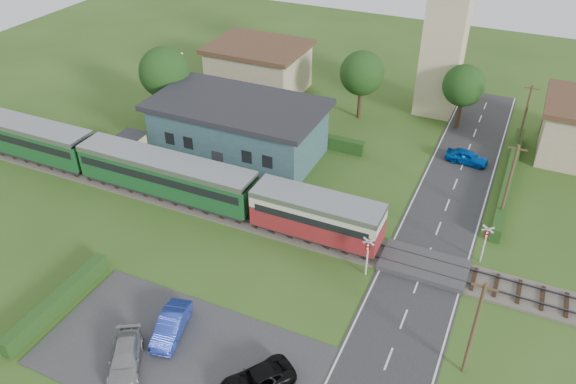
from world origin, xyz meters
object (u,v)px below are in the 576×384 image
at_px(crossing_signal_far, 486,239).
at_px(pedestrian_near, 303,194).
at_px(station_building, 238,128).
at_px(car_on_road, 467,157).
at_px(car_park_silver, 125,358).
at_px(house_west, 259,67).
at_px(train, 135,166).
at_px(car_park_dark, 256,381).
at_px(crossing_signal_near, 368,251).
at_px(car_park_blue, 171,325).
at_px(equipment_hut, 132,147).
at_px(church_tower, 448,18).
at_px(pedestrian_far, 170,158).

bearing_deg(crossing_signal_far, pedestrian_near, 176.57).
bearing_deg(pedestrian_near, station_building, -8.47).
bearing_deg(car_on_road, car_park_silver, 159.06).
height_order(house_west, pedestrian_near, house_west).
bearing_deg(train, car_park_dark, -36.87).
height_order(house_west, crossing_signal_near, house_west).
xyz_separation_m(station_building, car_park_blue, (7.04, -21.72, -1.93)).
height_order(train, car_park_blue, train).
height_order(train, pedestrian_near, train).
bearing_deg(equipment_hut, pedestrian_near, 0.22).
bearing_deg(crossing_signal_near, church_tower, 92.82).
bearing_deg(crossing_signal_near, car_park_blue, -132.21).
bearing_deg(station_building, car_on_road, 19.36).
bearing_deg(crossing_signal_near, pedestrian_near, 142.30).
distance_m(house_west, car_park_dark, 41.70).
relative_size(church_tower, car_park_silver, 4.05).
bearing_deg(train, equipment_hut, 131.65).
bearing_deg(house_west, car_park_silver, -74.20).
height_order(crossing_signal_near, car_park_silver, crossing_signal_near).
height_order(church_tower, crossing_signal_near, church_tower).
height_order(crossing_signal_far, car_park_blue, crossing_signal_far).
height_order(car_park_blue, pedestrian_near, pedestrian_near).
bearing_deg(car_park_silver, pedestrian_near, 49.75).
bearing_deg(car_park_dark, car_park_blue, -157.34).
xyz_separation_m(equipment_hut, car_on_road, (28.19, 12.89, -1.04)).
relative_size(equipment_hut, train, 0.06).
bearing_deg(car_park_blue, church_tower, 64.63).
height_order(crossing_signal_far, car_park_dark, crossing_signal_far).
xyz_separation_m(train, pedestrian_far, (0.99, 3.61, -0.86)).
xyz_separation_m(crossing_signal_near, pedestrian_far, (-20.56, 6.01, -0.82)).
bearing_deg(station_building, crossing_signal_near, -34.81).
relative_size(crossing_signal_near, car_park_dark, 0.73).
bearing_deg(house_west, car_park_dark, -63.23).
distance_m(crossing_signal_near, car_on_road, 18.93).
bearing_deg(pedestrian_far, equipment_hut, 97.08).
height_order(pedestrian_near, pedestrian_far, pedestrian_far).
distance_m(equipment_hut, car_park_blue, 21.93).
relative_size(car_on_road, car_park_blue, 0.93).
height_order(house_west, car_on_road, house_west).
distance_m(car_park_dark, pedestrian_far, 25.26).
height_order(station_building, car_park_silver, station_building).
height_order(crossing_signal_near, crossing_signal_far, same).
height_order(station_building, crossing_signal_near, station_building).
distance_m(train, crossing_signal_near, 21.69).
distance_m(crossing_signal_far, car_park_silver, 25.42).
bearing_deg(crossing_signal_far, pedestrian_far, 177.50).
xyz_separation_m(house_west, car_park_dark, (18.76, -37.19, -2.09)).
xyz_separation_m(equipment_hut, car_park_dark, (21.76, -17.39, -1.05)).
height_order(crossing_signal_far, car_on_road, crossing_signal_far).
relative_size(house_west, car_park_blue, 2.61).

